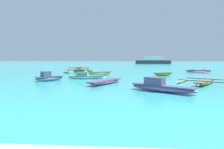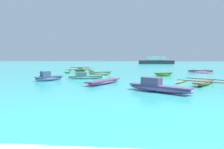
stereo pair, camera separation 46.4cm
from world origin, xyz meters
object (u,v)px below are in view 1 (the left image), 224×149
(moored_boat_3, at_px, (105,82))
(moored_boat_6, at_px, (198,71))
(moored_boat_1, at_px, (163,74))
(moored_boat_2, at_px, (78,69))
(moored_boat_9, at_px, (100,73))
(moored_boat_7, at_px, (86,77))
(moored_boat_8, at_px, (79,71))
(moored_boat_4, at_px, (161,87))
(moored_boat_5, at_px, (49,77))
(distant_ferry, at_px, (153,61))
(moored_boat_0, at_px, (206,82))

(moored_boat_3, distance_m, moored_boat_6, 17.81)
(moored_boat_1, distance_m, moored_boat_2, 14.20)
(moored_boat_2, xyz_separation_m, moored_boat_9, (4.43, -8.00, -0.02))
(moored_boat_7, height_order, moored_boat_8, moored_boat_7)
(moored_boat_4, height_order, moored_boat_9, moored_boat_4)
(moored_boat_4, height_order, moored_boat_5, moored_boat_5)
(moored_boat_1, height_order, moored_boat_8, moored_boat_8)
(moored_boat_3, height_order, moored_boat_7, moored_boat_7)
(moored_boat_6, xyz_separation_m, distant_ferry, (-0.87, 40.51, 0.86))
(moored_boat_7, xyz_separation_m, moored_boat_8, (-2.62, 8.38, -0.00))
(moored_boat_0, bearing_deg, moored_boat_2, 75.92)
(moored_boat_7, xyz_separation_m, moored_boat_9, (0.84, 4.07, 0.01))
(moored_boat_3, height_order, moored_boat_8, moored_boat_8)
(moored_boat_4, relative_size, moored_boat_7, 1.06)
(moored_boat_7, bearing_deg, moored_boat_2, 94.66)
(moored_boat_3, height_order, moored_boat_4, moored_boat_4)
(moored_boat_0, distance_m, moored_boat_2, 20.35)
(moored_boat_8, height_order, moored_boat_9, moored_boat_8)
(moored_boat_6, relative_size, moored_boat_8, 0.92)
(moored_boat_1, height_order, moored_boat_7, moored_boat_7)
(moored_boat_0, relative_size, moored_boat_1, 2.01)
(moored_boat_0, relative_size, moored_boat_5, 1.93)
(moored_boat_2, distance_m, moored_boat_5, 13.92)
(moored_boat_0, distance_m, moored_boat_4, 5.34)
(moored_boat_7, xyz_separation_m, distant_ferry, (13.08, 50.38, 0.82))
(moored_boat_1, xyz_separation_m, distant_ferry, (5.12, 46.58, 0.84))
(moored_boat_2, bearing_deg, moored_boat_3, -6.42)
(moored_boat_5, distance_m, moored_boat_6, 20.48)
(moored_boat_0, bearing_deg, moored_boat_1, 49.54)
(moored_boat_6, bearing_deg, moored_boat_8, -163.87)
(moored_boat_2, height_order, moored_boat_3, moored_boat_2)
(moored_boat_0, bearing_deg, moored_boat_8, 81.64)
(moored_boat_4, bearing_deg, moored_boat_7, 165.67)
(moored_boat_6, bearing_deg, moored_boat_7, -133.71)
(moored_boat_1, relative_size, moored_boat_6, 0.58)
(moored_boat_1, bearing_deg, distant_ferry, 53.91)
(moored_boat_3, bearing_deg, moored_boat_2, 47.72)
(moored_boat_4, xyz_separation_m, moored_boat_8, (-8.49, 15.22, -0.07))
(moored_boat_4, height_order, distant_ferry, distant_ferry)
(moored_boat_4, xyz_separation_m, moored_boat_7, (-5.87, 6.84, -0.07))
(moored_boat_3, relative_size, distant_ferry, 0.34)
(moored_boat_0, height_order, moored_boat_3, moored_boat_0)
(moored_boat_5, distance_m, moored_boat_7, 3.40)
(moored_boat_4, bearing_deg, moored_boat_6, 99.22)
(moored_boat_5, xyz_separation_m, moored_boat_6, (16.81, 11.71, -0.12))
(moored_boat_4, relative_size, distant_ferry, 0.32)
(moored_boat_0, xyz_separation_m, moored_boat_5, (-12.69, 1.40, 0.14))
(moored_boat_1, distance_m, moored_boat_3, 9.31)
(moored_boat_3, relative_size, moored_boat_9, 1.46)
(moored_boat_8, bearing_deg, distant_ferry, 107.05)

